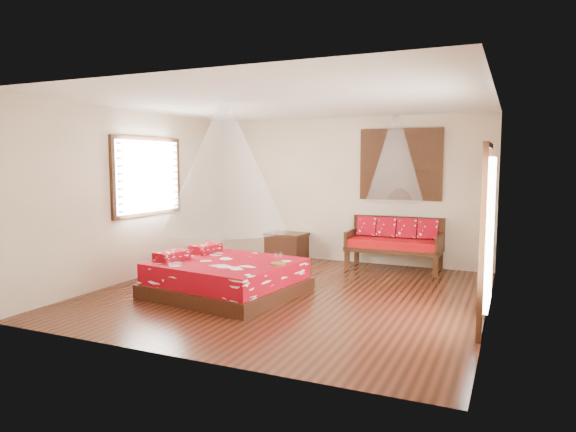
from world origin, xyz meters
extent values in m
cube|color=black|center=(0.00, 0.00, -0.01)|extent=(5.50, 5.50, 0.02)
cube|color=white|center=(0.00, 0.00, 2.81)|extent=(5.50, 5.50, 0.02)
cube|color=tan|center=(-2.76, 0.00, 1.40)|extent=(0.02, 5.50, 2.80)
cube|color=tan|center=(2.76, 0.00, 1.40)|extent=(0.02, 5.50, 2.80)
cube|color=tan|center=(0.00, 2.76, 1.40)|extent=(5.50, 0.02, 2.80)
cube|color=tan|center=(0.00, -2.76, 1.40)|extent=(5.50, 0.02, 2.80)
cube|color=black|center=(-0.82, -0.42, 0.10)|extent=(2.21, 2.05, 0.20)
cube|color=maroon|center=(-0.82, -0.42, 0.35)|extent=(2.10, 1.94, 0.30)
cube|color=maroon|center=(-1.59, -0.69, 0.57)|extent=(0.35, 0.55, 0.13)
cube|color=maroon|center=(-1.49, 0.06, 0.57)|extent=(0.35, 0.55, 0.13)
cube|color=black|center=(0.27, 1.99, 0.21)|extent=(0.08, 0.08, 0.42)
cube|color=black|center=(1.83, 1.99, 0.21)|extent=(0.08, 0.08, 0.42)
cube|color=black|center=(0.27, 2.61, 0.21)|extent=(0.08, 0.08, 0.42)
cube|color=black|center=(1.83, 2.61, 0.21)|extent=(0.08, 0.08, 0.42)
cube|color=black|center=(1.05, 2.30, 0.38)|extent=(1.68, 0.75, 0.08)
cube|color=#98050B|center=(1.05, 2.30, 0.49)|extent=(1.62, 0.69, 0.14)
cube|color=black|center=(1.05, 2.63, 0.67)|extent=(1.68, 0.06, 0.55)
cube|color=black|center=(0.25, 2.30, 0.54)|extent=(0.06, 0.75, 0.30)
cube|color=black|center=(1.85, 2.30, 0.54)|extent=(0.06, 0.75, 0.30)
cube|color=maroon|center=(0.49, 2.51, 0.74)|extent=(0.35, 0.19, 0.37)
cube|color=maroon|center=(0.87, 2.51, 0.74)|extent=(0.35, 0.19, 0.37)
cube|color=maroon|center=(1.24, 2.51, 0.74)|extent=(0.35, 0.19, 0.37)
cube|color=maroon|center=(1.61, 2.51, 0.74)|extent=(0.35, 0.19, 0.37)
cube|color=black|center=(-1.14, 2.45, 0.24)|extent=(0.79, 0.60, 0.48)
cube|color=black|center=(-1.14, 2.45, 0.51)|extent=(0.83, 0.64, 0.05)
cube|color=black|center=(1.05, 2.72, 1.90)|extent=(1.52, 0.06, 1.32)
cube|color=black|center=(1.05, 2.71, 1.90)|extent=(1.35, 0.04, 1.10)
cube|color=black|center=(-2.72, 0.20, 1.70)|extent=(0.08, 1.74, 1.34)
cube|color=silver|center=(-2.68, 0.20, 1.70)|extent=(0.04, 1.54, 1.10)
cube|color=black|center=(2.72, -0.60, 1.05)|extent=(0.08, 1.02, 2.16)
cube|color=white|center=(2.70, -0.60, 1.15)|extent=(0.03, 0.82, 1.70)
cylinder|color=brown|center=(0.00, -0.38, 0.52)|extent=(0.23, 0.23, 0.03)
cone|color=white|center=(-0.82, -0.42, 1.85)|extent=(1.80, 1.80, 1.80)
cone|color=white|center=(1.05, 2.25, 2.00)|extent=(1.01, 1.01, 1.50)
camera|label=1|loc=(3.02, -6.82, 1.94)|focal=32.00mm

